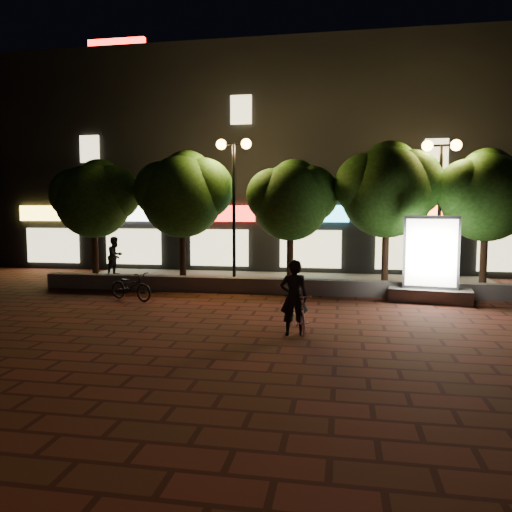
% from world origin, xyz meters
% --- Properties ---
extents(ground, '(80.00, 80.00, 0.00)m').
position_xyz_m(ground, '(0.00, 0.00, 0.00)').
color(ground, '#5C251D').
rests_on(ground, ground).
extents(retaining_wall, '(16.00, 0.45, 0.50)m').
position_xyz_m(retaining_wall, '(0.00, 4.00, 0.25)').
color(retaining_wall, slate).
rests_on(retaining_wall, ground).
extents(sidewalk, '(16.00, 5.00, 0.08)m').
position_xyz_m(sidewalk, '(0.00, 6.50, 0.04)').
color(sidewalk, slate).
rests_on(sidewalk, ground).
extents(building_block, '(28.00, 8.12, 11.30)m').
position_xyz_m(building_block, '(-0.01, 12.99, 5.00)').
color(building_block, black).
rests_on(building_block, ground).
extents(tree_far_left, '(3.36, 2.80, 4.63)m').
position_xyz_m(tree_far_left, '(-6.95, 5.46, 3.29)').
color(tree_far_left, black).
rests_on(tree_far_left, sidewalk).
extents(tree_left, '(3.60, 3.00, 4.89)m').
position_xyz_m(tree_left, '(-3.45, 5.46, 3.44)').
color(tree_left, black).
rests_on(tree_left, sidewalk).
extents(tree_mid, '(3.24, 2.70, 4.50)m').
position_xyz_m(tree_mid, '(0.55, 5.46, 3.22)').
color(tree_mid, black).
rests_on(tree_mid, sidewalk).
extents(tree_right, '(3.72, 3.10, 5.07)m').
position_xyz_m(tree_right, '(3.86, 5.46, 3.57)').
color(tree_right, black).
rests_on(tree_right, sidewalk).
extents(tree_far_right, '(3.48, 2.90, 4.76)m').
position_xyz_m(tree_far_right, '(7.05, 5.46, 3.37)').
color(tree_far_right, black).
rests_on(tree_far_right, sidewalk).
extents(street_lamp_left, '(1.26, 0.36, 5.18)m').
position_xyz_m(street_lamp_left, '(-1.50, 5.20, 4.03)').
color(street_lamp_left, black).
rests_on(street_lamp_left, sidewalk).
extents(street_lamp_right, '(1.26, 0.36, 4.98)m').
position_xyz_m(street_lamp_right, '(5.50, 5.20, 3.89)').
color(street_lamp_right, black).
rests_on(street_lamp_right, sidewalk).
extents(ad_kiosk, '(2.56, 1.57, 2.60)m').
position_xyz_m(ad_kiosk, '(4.99, 3.50, 1.05)').
color(ad_kiosk, slate).
rests_on(ad_kiosk, ground).
extents(scooter_pink, '(0.77, 1.62, 0.94)m').
position_xyz_m(scooter_pink, '(1.39, -0.97, 0.47)').
color(scooter_pink, '#C786A4').
rests_on(scooter_pink, ground).
extents(rider, '(0.68, 0.50, 1.70)m').
position_xyz_m(rider, '(1.29, -1.30, 0.85)').
color(rider, black).
rests_on(rider, ground).
extents(scooter_parked, '(1.76, 1.16, 0.87)m').
position_xyz_m(scooter_parked, '(-4.06, 2.05, 0.44)').
color(scooter_parked, black).
rests_on(scooter_parked, ground).
extents(pedestrian, '(0.79, 0.91, 1.59)m').
position_xyz_m(pedestrian, '(-6.85, 6.79, 0.88)').
color(pedestrian, black).
rests_on(pedestrian, sidewalk).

